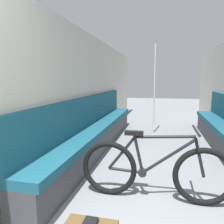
# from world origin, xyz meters

# --- Properties ---
(wall_left) EXTENTS (0.10, 9.51, 2.17)m
(wall_left) POSITION_xyz_m (-1.41, 3.16, 1.08)
(wall_left) COLOR beige
(wall_left) RESTS_ON ground
(bench_seat_row_left) EXTENTS (0.42, 4.76, 1.01)m
(bench_seat_row_left) POSITION_xyz_m (-1.19, 3.15, 0.33)
(bench_seat_row_left) COLOR #3D3D42
(bench_seat_row_left) RESTS_ON ground
(bicycle) EXTENTS (1.64, 0.46, 0.82)m
(bicycle) POSITION_xyz_m (-0.05, 1.57, 0.33)
(bicycle) COLOR black
(bicycle) RESTS_ON ground
(grab_pole_near) EXTENTS (0.08, 0.08, 2.15)m
(grab_pole_near) POSITION_xyz_m (-0.18, 4.65, 1.05)
(grab_pole_near) COLOR gray
(grab_pole_near) RESTS_ON ground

